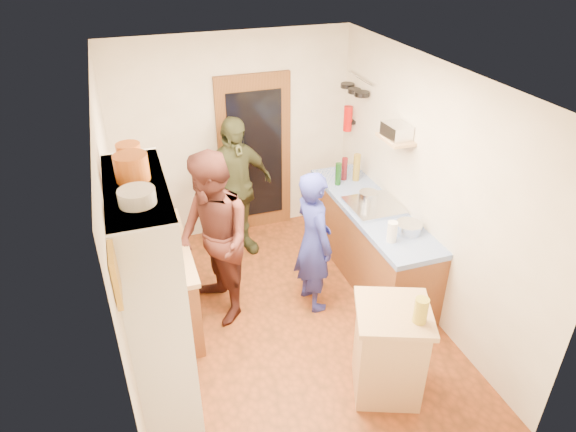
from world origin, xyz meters
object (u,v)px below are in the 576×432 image
right_counter_base (369,242)px  person_left (214,237)px  person_hob (317,242)px  island_base (389,353)px  hutch_body (157,315)px  person_back (235,189)px

right_counter_base → person_left: size_ratio=1.19×
person_hob → island_base: bearing=179.4°
right_counter_base → island_base: island_base is taller
island_base → person_left: size_ratio=0.47×
person_left → person_hob: bearing=65.6°
hutch_body → right_counter_base: 2.90m
island_base → person_back: size_ratio=0.48×
person_hob → person_back: (-0.55, 1.26, 0.10)m
hutch_body → person_left: bearing=60.4°
island_base → person_left: person_left is taller
right_counter_base → person_hob: (-0.79, -0.33, 0.37)m
hutch_body → island_base: hutch_body is taller
right_counter_base → person_left: bearing=-177.0°
island_base → person_back: person_back is taller
person_left → person_back: 1.13m
right_counter_base → person_left: (-1.82, -0.10, 0.50)m
person_left → person_back: (0.47, 1.03, -0.03)m
right_counter_base → island_base: 1.77m
island_base → person_hob: size_ratio=0.54×
person_left → person_back: size_ratio=1.03×
person_hob → person_left: (-1.02, 0.23, 0.13)m
island_base → person_back: 2.72m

